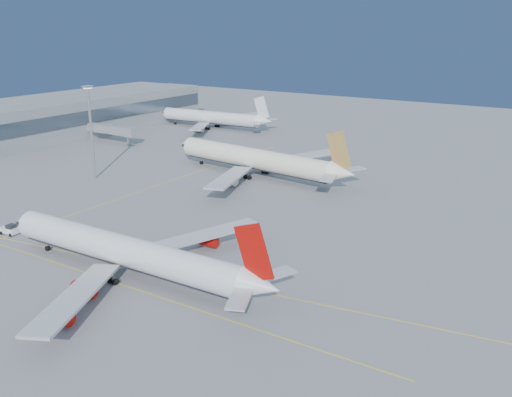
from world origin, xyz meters
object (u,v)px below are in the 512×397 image
at_px(airliner_third, 213,118).
at_px(light_mast, 91,125).
at_px(pushback_tug, 10,230).
at_px(airliner_virgin, 129,252).
at_px(airliner_etihad, 258,159).

distance_m(airliner_third, light_mast, 88.01).
bearing_deg(pushback_tug, airliner_virgin, -7.80).
relative_size(pushback_tug, light_mast, 0.16).
height_order(airliner_third, pushback_tug, airliner_third).
bearing_deg(light_mast, airliner_virgin, -37.31).
relative_size(airliner_third, pushback_tug, 13.67).
height_order(airliner_virgin, pushback_tug, airliner_virgin).
distance_m(airliner_virgin, airliner_etihad, 73.53).
distance_m(airliner_virgin, pushback_tug, 37.61).
bearing_deg(airliner_virgin, pushback_tug, 177.31).
xyz_separation_m(airliner_virgin, airliner_etihad, (-18.14, 71.26, 0.56)).
bearing_deg(airliner_third, pushback_tug, -75.75).
relative_size(airliner_etihad, light_mast, 2.45).
height_order(airliner_virgin, airliner_third, airliner_virgin).
height_order(airliner_third, light_mast, light_mast).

